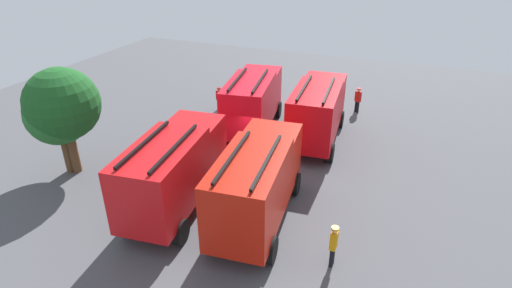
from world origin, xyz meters
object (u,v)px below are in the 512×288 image
Objects in this scene: firefighter_1 at (163,158)px; traffic_cone_1 at (178,155)px; fire_truck_1 at (318,109)px; firefighter_4 at (235,88)px; firefighter_2 at (333,244)px; firefighter_0 at (358,99)px; traffic_cone_2 at (278,143)px; firefighter_3 at (219,98)px; traffic_cone_0 at (133,196)px; fire_truck_0 at (257,180)px; tree_1 at (63,105)px; tree_0 at (57,114)px; fire_truck_3 at (253,100)px; fire_truck_2 at (174,168)px.

traffic_cone_1 is (1.52, 0.14, -0.62)m from firefighter_1.
fire_truck_1 reaches higher than firefighter_4.
firefighter_1 is at bearing 162.77° from firefighter_2.
firefighter_0 is 8.12m from traffic_cone_2.
firefighter_3 is 7.73m from traffic_cone_1.
traffic_cone_0 is (-9.59, 6.34, -1.78)m from fire_truck_1.
fire_truck_1 is 9.44m from firefighter_1.
traffic_cone_1 is (-10.04, -1.12, -0.55)m from firefighter_4.
fire_truck_0 is at bearing 172.34° from fire_truck_1.
tree_1 is 9.64× the size of traffic_cone_2.
traffic_cone_1 is 1.21× the size of traffic_cone_2.
firefighter_1 is 0.35× the size of tree_0.
fire_truck_0 is 4.28× the size of firefighter_1.
tree_0 is (-8.45, 7.19, 1.21)m from fire_truck_3.
firefighter_1 is 1.06× the size of firefighter_4.
firefighter_2 is 1.11× the size of firefighter_4.
traffic_cone_1 is (4.33, 0.26, -0.01)m from traffic_cone_0.
traffic_cone_2 is (-6.40, -5.84, -0.61)m from firefighter_4.
traffic_cone_1 is (-5.26, 6.60, -1.79)m from fire_truck_1.
fire_truck_3 is at bearing -24.78° from traffic_cone_1.
fire_truck_1 is 4.18m from fire_truck_3.
firefighter_3 is at bearing -18.22° from tree_0.
traffic_cone_1 is at bearing -56.17° from tree_0.
firefighter_2 is at bearing -153.18° from fire_truck_3.
traffic_cone_2 is at bearing -134.85° from fire_truck_3.
firefighter_1 is (1.88, 6.09, -1.18)m from fire_truck_0.
fire_truck_2 is at bearing 162.61° from traffic_cone_2.
fire_truck_3 reaches higher than firefighter_3.
fire_truck_1 is 1.29× the size of tree_1.
firefighter_1 is 10.31m from firefighter_2.
firefighter_3 is at bearing 7.05° from traffic_cone_0.
traffic_cone_0 is at bearing 96.66° from fire_truck_2.
firefighter_0 is 3.03× the size of traffic_cone_2.
fire_truck_3 is (-0.02, 4.18, 0.00)m from fire_truck_1.
tree_0 reaches higher than traffic_cone_2.
tree_1 is (-1.53, 4.57, 2.89)m from firefighter_1.
firefighter_2 is 2.52× the size of traffic_cone_1.
fire_truck_3 reaches higher than firefighter_1.
firefighter_0 is at bearing -24.87° from traffic_cone_2.
fire_truck_2 is 4.39× the size of firefighter_3.
traffic_cone_1 is at bearing 3.47° from traffic_cone_0.
fire_truck_1 is 4.36× the size of firefighter_3.
fire_truck_2 is 12.50× the size of traffic_cone_2.
fire_truck_0 is 4.10m from firefighter_2.
tree_0 reaches higher than fire_truck_3.
firefighter_2 is at bearing -104.47° from fire_truck_2.
fire_truck_3 is 12.61× the size of traffic_cone_2.
fire_truck_2 is at bearing 169.84° from fire_truck_3.
tree_0 reaches higher than fire_truck_1.
fire_truck_1 is 4.26× the size of firefighter_1.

